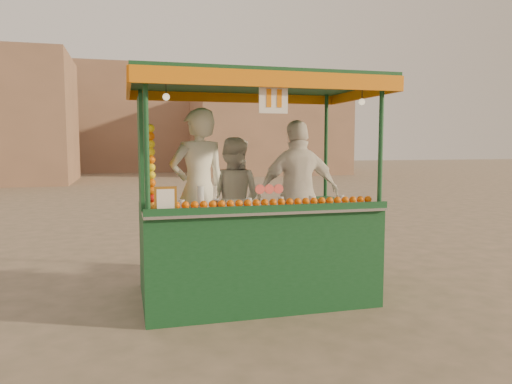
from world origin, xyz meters
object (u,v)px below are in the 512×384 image
object	(u,v)px
juice_cart	(249,229)
vendor_middle	(233,200)
vendor_right	(299,194)
vendor_left	(198,190)

from	to	relation	value
juice_cart	vendor_middle	size ratio (longest dim) A/B	1.76
juice_cart	vendor_middle	distance (m)	0.73
juice_cart	vendor_middle	xyz separation A→B (m)	(-0.05, 0.68, 0.27)
vendor_right	vendor_left	bearing A→B (deg)	-9.17
vendor_middle	vendor_right	bearing A→B (deg)	-179.30
vendor_right	juice_cart	bearing A→B (deg)	16.01
juice_cart	vendor_left	bearing A→B (deg)	144.61
vendor_left	vendor_middle	bearing A→B (deg)	-161.84
vendor_middle	vendor_right	distance (m)	0.87
juice_cart	vendor_left	xyz separation A→B (m)	(-0.53, 0.38, 0.44)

